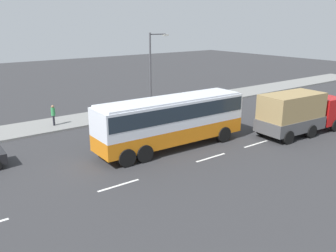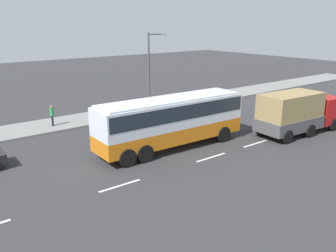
% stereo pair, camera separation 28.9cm
% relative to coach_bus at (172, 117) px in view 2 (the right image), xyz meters
% --- Properties ---
extents(ground_plane, '(120.00, 120.00, 0.00)m').
position_rel_coach_bus_xyz_m(ground_plane, '(1.04, 0.37, -2.09)').
color(ground_plane, '#333335').
extents(sidewalk_curb, '(80.00, 4.00, 0.15)m').
position_rel_coach_bus_xyz_m(sidewalk_curb, '(1.04, 9.94, -2.02)').
color(sidewalk_curb, gray).
rests_on(sidewalk_curb, ground_plane).
extents(lane_centreline, '(38.04, 0.16, 0.01)m').
position_rel_coach_bus_xyz_m(lane_centreline, '(0.51, -2.95, -2.09)').
color(lane_centreline, white).
rests_on(lane_centreline, ground_plane).
extents(coach_bus, '(10.57, 2.90, 3.37)m').
position_rel_coach_bus_xyz_m(coach_bus, '(0.00, 0.00, 0.00)').
color(coach_bus, orange).
rests_on(coach_bus, ground_plane).
extents(cargo_truck, '(7.41, 3.09, 3.16)m').
position_rel_coach_bus_xyz_m(cargo_truck, '(9.45, -3.24, -0.41)').
color(cargo_truck, red).
rests_on(cargo_truck, ground_plane).
extents(pedestrian_near_curb, '(0.32, 0.32, 1.65)m').
position_rel_coach_bus_xyz_m(pedestrian_near_curb, '(-4.55, 9.48, -0.99)').
color(pedestrian_near_curb, black).
rests_on(pedestrian_near_curb, sidewalk_curb).
extents(street_lamp, '(2.03, 0.24, 7.05)m').
position_rel_coach_bus_xyz_m(street_lamp, '(4.41, 8.58, 2.14)').
color(street_lamp, '#47474C').
rests_on(street_lamp, sidewalk_curb).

